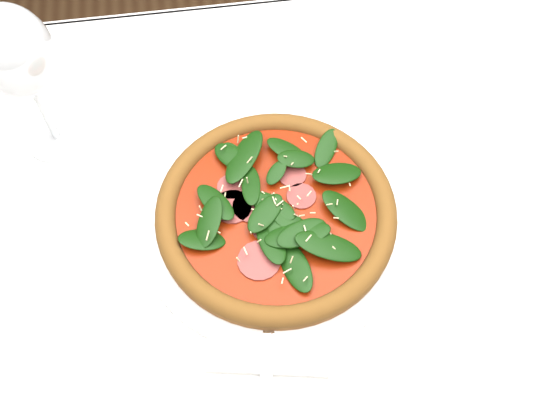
{
  "coord_description": "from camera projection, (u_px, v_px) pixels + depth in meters",
  "views": [
    {
      "loc": [
        -0.1,
        -0.35,
        1.42
      ],
      "look_at": [
        -0.05,
        0.02,
        0.77
      ],
      "focal_mm": 40.0,
      "sensor_mm": 36.0,
      "label": 1
    }
  ],
  "objects": [
    {
      "name": "ground",
      "position": [
        294.0,
        374.0,
        1.41
      ],
      "size": [
        6.0,
        6.0,
        0.0
      ],
      "primitive_type": "plane",
      "color": "brown",
      "rests_on": "ground"
    },
    {
      "name": "dining_table",
      "position": [
        308.0,
        254.0,
        0.85
      ],
      "size": [
        1.21,
        0.81,
        0.75
      ],
      "color": "silver",
      "rests_on": "ground"
    },
    {
      "name": "plate",
      "position": [
        276.0,
        218.0,
        0.75
      ],
      "size": [
        0.34,
        0.34,
        0.01
      ],
      "color": "silver",
      "rests_on": "dining_table"
    },
    {
      "name": "pizza",
      "position": [
        276.0,
        210.0,
        0.74
      ],
      "size": [
        0.33,
        0.33,
        0.04
      ],
      "rotation": [
        0.0,
        0.0,
        -0.11
      ],
      "color": "#9F5926",
      "rests_on": "plate"
    },
    {
      "name": "wine_glass",
      "position": [
        15.0,
        56.0,
        0.69
      ],
      "size": [
        0.09,
        0.09,
        0.22
      ],
      "color": "silver",
      "rests_on": "dining_table"
    },
    {
      "name": "napkin",
      "position": [
        268.0,
        347.0,
        0.68
      ],
      "size": [
        0.14,
        0.09,
        0.01
      ],
      "primitive_type": "cube",
      "rotation": [
        0.0,
        0.0,
        -0.19
      ],
      "color": "silver",
      "rests_on": "dining_table"
    },
    {
      "name": "fork",
      "position": [
        269.0,
        323.0,
        0.68
      ],
      "size": [
        0.04,
        0.14,
        0.0
      ],
      "rotation": [
        0.0,
        0.0,
        -0.19
      ],
      "color": "silver",
      "rests_on": "napkin"
    }
  ]
}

